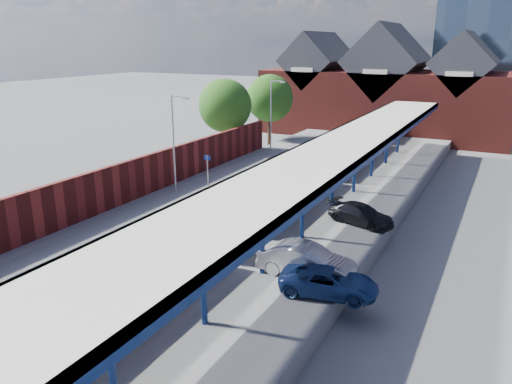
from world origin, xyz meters
TOP-DOWN VIEW (x-y plane):
  - ground at (0.00, 30.00)m, footprint 240.00×240.00m
  - ballast_bed at (0.00, 20.00)m, footprint 6.00×76.00m
  - rails at (0.00, 20.00)m, footprint 4.51×76.00m
  - left_platform at (-5.50, 20.00)m, footprint 5.00×76.00m
  - right_platform at (6.00, 20.00)m, footprint 6.00×76.00m
  - coping_left at (-3.15, 20.00)m, footprint 0.30×76.00m
  - coping_right at (3.15, 20.00)m, footprint 0.30×76.00m
  - yellow_line at (-3.75, 20.00)m, footprint 0.14×76.00m
  - train at (1.49, 29.13)m, footprint 3.07×65.94m
  - canopy at (5.48, 21.95)m, footprint 4.50×52.00m
  - lamp_post_c at (-6.36, 22.00)m, footprint 1.48×0.18m
  - lamp_post_d at (-6.36, 38.00)m, footprint 1.48×0.18m
  - platform_sign at (-5.00, 24.00)m, footprint 0.55×0.08m
  - brick_wall at (-8.10, 13.54)m, footprint 0.35×50.00m
  - station_building at (0.00, 58.00)m, footprint 30.00×12.12m
  - tree_near at (-10.35, 35.91)m, footprint 5.20×5.20m
  - tree_far at (-9.35, 43.91)m, footprint 5.20×5.20m
  - parked_car_silver at (6.99, 13.63)m, footprint 4.59×1.65m
  - parked_car_dark at (7.31, 21.68)m, footprint 4.43×2.80m
  - parked_car_blue at (8.50, 12.43)m, footprint 4.52×2.64m

SIDE VIEW (x-z plane):
  - ground at x=0.00m, z-range 0.00..0.00m
  - ballast_bed at x=0.00m, z-range 0.00..0.06m
  - rails at x=0.00m, z-range 0.05..0.19m
  - left_platform at x=-5.50m, z-range 0.00..1.00m
  - right_platform at x=6.00m, z-range 0.00..1.00m
  - yellow_line at x=-3.75m, z-range 1.00..1.01m
  - coping_left at x=-3.15m, z-range 1.00..1.05m
  - coping_right at x=3.15m, z-range 1.00..1.05m
  - parked_car_blue at x=8.50m, z-range 1.00..2.18m
  - parked_car_dark at x=7.31m, z-range 1.00..2.20m
  - parked_car_silver at x=6.99m, z-range 1.00..2.51m
  - train at x=1.49m, z-range 0.40..3.85m
  - brick_wall at x=-8.10m, z-range 0.52..4.38m
  - platform_sign at x=-5.00m, z-range 1.44..3.94m
  - lamp_post_c at x=-6.36m, z-range 1.49..8.49m
  - lamp_post_d at x=-6.36m, z-range 1.49..8.49m
  - canopy at x=5.48m, z-range 3.01..7.49m
  - tree_near at x=-10.35m, z-range 1.30..9.40m
  - tree_far at x=-9.35m, z-range 1.30..9.40m
  - station_building at x=0.00m, z-range -1.44..12.34m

